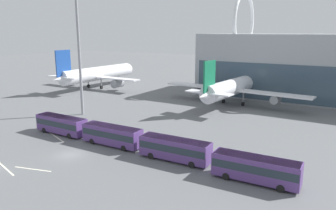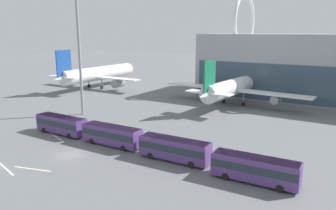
{
  "view_description": "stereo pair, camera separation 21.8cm",
  "coord_description": "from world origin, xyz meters",
  "px_view_note": "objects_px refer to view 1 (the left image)",
  "views": [
    {
      "loc": [
        38.88,
        -33.42,
        19.05
      ],
      "look_at": [
        3.61,
        23.75,
        4.0
      ],
      "focal_mm": 35.0,
      "sensor_mm": 36.0,
      "label": 1
    },
    {
      "loc": [
        39.06,
        -33.31,
        19.05
      ],
      "look_at": [
        3.61,
        23.75,
        4.0
      ],
      "focal_mm": 35.0,
      "sensor_mm": 36.0,
      "label": 2
    }
  ],
  "objects_px": {
    "shuttle_bus_2": "(175,148)",
    "floodlight_mast": "(78,24)",
    "shuttle_bus_3": "(256,168)",
    "shuttle_bus_1": "(112,134)",
    "shuttle_bus_0": "(61,124)",
    "airliner_at_gate_near": "(96,74)",
    "airliner_at_gate_far": "(235,87)"
  },
  "relations": [
    {
      "from": "shuttle_bus_2",
      "to": "floodlight_mast",
      "type": "bearing_deg",
      "value": 156.36
    },
    {
      "from": "shuttle_bus_3",
      "to": "floodlight_mast",
      "type": "relative_size",
      "value": 0.36
    },
    {
      "from": "shuttle_bus_1",
      "to": "shuttle_bus_3",
      "type": "xyz_separation_m",
      "value": [
        25.11,
        -1.04,
        0.0
      ]
    },
    {
      "from": "shuttle_bus_0",
      "to": "shuttle_bus_3",
      "type": "relative_size",
      "value": 0.99
    },
    {
      "from": "airliner_at_gate_near",
      "to": "shuttle_bus_1",
      "type": "relative_size",
      "value": 3.31
    },
    {
      "from": "airliner_at_gate_near",
      "to": "floodlight_mast",
      "type": "bearing_deg",
      "value": -141.14
    },
    {
      "from": "shuttle_bus_3",
      "to": "floodlight_mast",
      "type": "distance_m",
      "value": 51.11
    },
    {
      "from": "shuttle_bus_0",
      "to": "floodlight_mast",
      "type": "distance_m",
      "value": 24.11
    },
    {
      "from": "shuttle_bus_2",
      "to": "airliner_at_gate_far",
      "type": "bearing_deg",
      "value": 96.64
    },
    {
      "from": "airliner_at_gate_far",
      "to": "shuttle_bus_3",
      "type": "relative_size",
      "value": 3.59
    },
    {
      "from": "airliner_at_gate_far",
      "to": "shuttle_bus_1",
      "type": "xyz_separation_m",
      "value": [
        -6.08,
        -42.22,
        -2.79
      ]
    },
    {
      "from": "shuttle_bus_0",
      "to": "shuttle_bus_2",
      "type": "bearing_deg",
      "value": -0.22
    },
    {
      "from": "shuttle_bus_3",
      "to": "floodlight_mast",
      "type": "bearing_deg",
      "value": 160.79
    },
    {
      "from": "shuttle_bus_1",
      "to": "shuttle_bus_3",
      "type": "bearing_deg",
      "value": -3.53
    },
    {
      "from": "airliner_at_gate_far",
      "to": "shuttle_bus_0",
      "type": "height_order",
      "value": "airliner_at_gate_far"
    },
    {
      "from": "shuttle_bus_0",
      "to": "shuttle_bus_2",
      "type": "xyz_separation_m",
      "value": [
        25.11,
        -0.11,
        0.0
      ]
    },
    {
      "from": "shuttle_bus_0",
      "to": "floodlight_mast",
      "type": "bearing_deg",
      "value": 121.16
    },
    {
      "from": "shuttle_bus_1",
      "to": "shuttle_bus_3",
      "type": "relative_size",
      "value": 1.0
    },
    {
      "from": "airliner_at_gate_far",
      "to": "shuttle_bus_2",
      "type": "bearing_deg",
      "value": -167.28
    },
    {
      "from": "shuttle_bus_0",
      "to": "shuttle_bus_2",
      "type": "relative_size",
      "value": 0.99
    },
    {
      "from": "airliner_at_gate_near",
      "to": "shuttle_bus_2",
      "type": "distance_m",
      "value": 70.72
    },
    {
      "from": "shuttle_bus_3",
      "to": "floodlight_mast",
      "type": "height_order",
      "value": "floodlight_mast"
    },
    {
      "from": "airliner_at_gate_near",
      "to": "shuttle_bus_1",
      "type": "xyz_separation_m",
      "value": [
        44.04,
        -42.1,
        -2.83
      ]
    },
    {
      "from": "shuttle_bus_0",
      "to": "shuttle_bus_3",
      "type": "distance_m",
      "value": 37.68
    },
    {
      "from": "airliner_at_gate_near",
      "to": "shuttle_bus_0",
      "type": "relative_size",
      "value": 3.33
    },
    {
      "from": "airliner_at_gate_far",
      "to": "shuttle_bus_2",
      "type": "distance_m",
      "value": 43.01
    },
    {
      "from": "shuttle_bus_1",
      "to": "floodlight_mast",
      "type": "xyz_separation_m",
      "value": [
        -20.35,
        12.82,
        18.81
      ]
    },
    {
      "from": "shuttle_bus_1",
      "to": "airliner_at_gate_far",
      "type": "bearing_deg",
      "value": 80.65
    },
    {
      "from": "airliner_at_gate_far",
      "to": "shuttle_bus_1",
      "type": "distance_m",
      "value": 42.75
    },
    {
      "from": "shuttle_bus_0",
      "to": "shuttle_bus_3",
      "type": "height_order",
      "value": "same"
    },
    {
      "from": "floodlight_mast",
      "to": "shuttle_bus_2",
      "type": "bearing_deg",
      "value": -21.6
    },
    {
      "from": "shuttle_bus_3",
      "to": "airliner_at_gate_near",
      "type": "bearing_deg",
      "value": 145.78
    }
  ]
}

